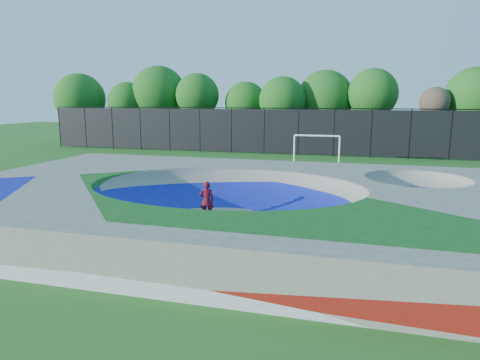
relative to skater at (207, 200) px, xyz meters
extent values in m
plane|color=#205E1A|center=(0.81, 0.01, -0.79)|extent=(120.00, 120.00, 0.00)
cube|color=gray|center=(0.81, 0.01, -0.04)|extent=(22.00, 14.00, 1.50)
imported|color=#B10E26|center=(0.00, 0.00, 0.00)|extent=(0.66, 0.53, 1.57)
cube|color=black|center=(0.00, 0.00, -0.76)|extent=(0.80, 0.54, 0.05)
cylinder|color=white|center=(1.28, 15.61, 0.30)|extent=(0.12, 0.12, 2.17)
cylinder|color=white|center=(4.53, 15.61, 0.30)|extent=(0.12, 0.12, 2.17)
cylinder|color=white|center=(2.91, 15.61, 1.38)|extent=(3.25, 0.12, 0.12)
cylinder|color=black|center=(-23.19, 21.01, 1.21)|extent=(0.09, 0.09, 4.00)
cylinder|color=black|center=(-20.19, 21.01, 1.21)|extent=(0.09, 0.09, 4.00)
cylinder|color=black|center=(-17.19, 21.01, 1.21)|extent=(0.09, 0.09, 4.00)
cylinder|color=black|center=(-14.19, 21.01, 1.21)|extent=(0.09, 0.09, 4.00)
cylinder|color=black|center=(-11.19, 21.01, 1.21)|extent=(0.09, 0.09, 4.00)
cylinder|color=black|center=(-8.19, 21.01, 1.21)|extent=(0.09, 0.09, 4.00)
cylinder|color=black|center=(-5.19, 21.01, 1.21)|extent=(0.09, 0.09, 4.00)
cylinder|color=black|center=(-2.19, 21.01, 1.21)|extent=(0.09, 0.09, 4.00)
cylinder|color=black|center=(0.81, 21.01, 1.21)|extent=(0.09, 0.09, 4.00)
cylinder|color=black|center=(3.81, 21.01, 1.21)|extent=(0.09, 0.09, 4.00)
cylinder|color=black|center=(6.81, 21.01, 1.21)|extent=(0.09, 0.09, 4.00)
cylinder|color=black|center=(9.81, 21.01, 1.21)|extent=(0.09, 0.09, 4.00)
cylinder|color=black|center=(12.81, 21.01, 1.21)|extent=(0.09, 0.09, 4.00)
cube|color=black|center=(0.81, 21.01, 1.21)|extent=(48.00, 0.03, 3.80)
cylinder|color=black|center=(0.81, 21.01, 3.21)|extent=(48.00, 0.08, 0.08)
cylinder|color=#423421|center=(-23.56, 25.15, 0.59)|extent=(0.44, 0.44, 2.75)
sphere|color=#195717|center=(-23.56, 25.15, 4.00)|extent=(5.42, 5.42, 5.42)
cylinder|color=#423421|center=(-18.20, 25.84, 0.70)|extent=(0.44, 0.44, 2.97)
sphere|color=#195717|center=(-18.20, 25.84, 3.72)|extent=(4.10, 4.10, 4.10)
cylinder|color=#423421|center=(-14.99, 26.92, 0.81)|extent=(0.44, 0.44, 3.20)
sphere|color=#195717|center=(-14.99, 26.92, 4.58)|extent=(5.78, 5.78, 5.78)
cylinder|color=#423421|center=(-10.26, 25.98, 0.96)|extent=(0.44, 0.44, 3.49)
sphere|color=#195717|center=(-10.26, 25.98, 4.37)|extent=(4.42, 4.42, 4.42)
cylinder|color=#423421|center=(-5.36, 26.86, 0.61)|extent=(0.44, 0.44, 2.80)
sphere|color=#195717|center=(-5.36, 26.86, 3.60)|extent=(4.23, 4.23, 4.23)
cylinder|color=#423421|center=(-1.26, 24.89, 0.71)|extent=(0.44, 0.44, 3.00)
sphere|color=#195717|center=(-1.26, 24.89, 3.88)|extent=(4.44, 4.44, 4.44)
cylinder|color=#423421|center=(2.53, 27.11, 0.60)|extent=(0.44, 0.44, 2.78)
sphere|color=#195717|center=(2.53, 27.11, 4.04)|extent=(5.44, 5.44, 5.44)
cylinder|color=#423421|center=(6.91, 26.05, 1.00)|extent=(0.44, 0.44, 3.57)
sphere|color=#195717|center=(6.91, 26.05, 4.49)|extent=(4.54, 4.54, 4.54)
cylinder|color=#423421|center=(12.11, 25.20, 0.93)|extent=(0.44, 0.44, 3.43)
sphere|color=brown|center=(12.11, 25.20, 3.74)|extent=(2.60, 2.60, 2.60)
cylinder|color=#423421|center=(15.58, 26.49, 0.71)|extent=(0.44, 0.44, 2.98)
sphere|color=#195717|center=(15.58, 26.49, 4.17)|extent=(5.25, 5.25, 5.25)
camera|label=1|loc=(5.72, -15.80, 4.05)|focal=32.00mm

